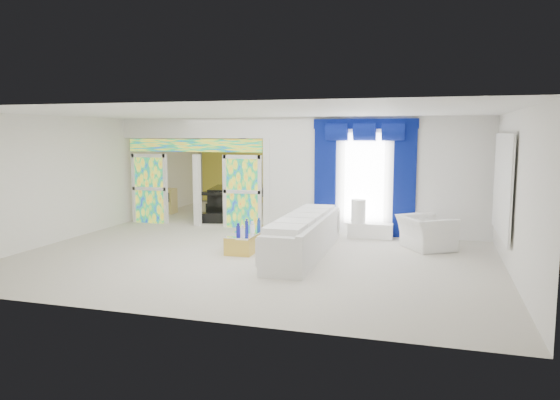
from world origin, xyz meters
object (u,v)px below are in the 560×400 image
(coffee_table, at_px, (249,240))
(armchair, at_px, (426,233))
(white_sofa, at_px, (304,238))
(console_table, at_px, (370,230))
(grand_piano, at_px, (233,201))

(coffee_table, height_order, armchair, armchair)
(white_sofa, distance_m, armchair, 2.83)
(console_table, xyz_separation_m, grand_piano, (-4.65, 2.55, 0.26))
(console_table, height_order, grand_piano, grand_piano)
(console_table, relative_size, grand_piano, 0.63)
(white_sofa, distance_m, console_table, 2.57)
(armchair, height_order, grand_piano, grand_piano)
(armchair, bearing_deg, grand_piano, 28.41)
(grand_piano, bearing_deg, armchair, -42.69)
(armchair, bearing_deg, coffee_table, 74.10)
(coffee_table, distance_m, grand_piano, 5.06)
(coffee_table, height_order, console_table, coffee_table)
(white_sofa, height_order, armchair, white_sofa)
(white_sofa, height_order, coffee_table, white_sofa)
(coffee_table, bearing_deg, grand_piano, 115.56)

